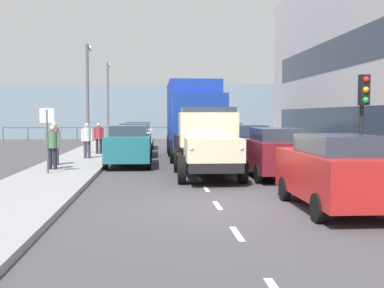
{
  "coord_description": "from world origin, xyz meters",
  "views": [
    {
      "loc": [
        1.47,
        11.16,
        2.16
      ],
      "look_at": [
        -0.06,
        -9.15,
        0.95
      ],
      "focal_mm": 45.44,
      "sensor_mm": 36.0,
      "label": 1
    }
  ],
  "objects_px": {
    "truck_vintage_cream": "(208,144)",
    "traffic_light_near": "(363,105)",
    "car_silver_oppositeside_1": "(134,139)",
    "car_teal_oppositeside_0": "(129,145)",
    "pedestrian_strolling": "(55,140)",
    "car_red_kerbside_near": "(336,171)",
    "lamp_post_promenade": "(88,87)",
    "lorry_cargo_blue": "(194,117)",
    "pedestrian_with_bag": "(99,136)",
    "car_maroon_kerbside_1": "(275,152)",
    "car_navy_kerbside_2": "(245,143)",
    "lamp_post_far": "(108,94)",
    "street_sign": "(47,129)",
    "pedestrian_by_lamp": "(87,138)",
    "car_black_kerbside_3": "(226,137)",
    "car_white_oppositeside_2": "(138,135)",
    "pedestrian_couple_a": "(52,144)"
  },
  "relations": [
    {
      "from": "lorry_cargo_blue",
      "to": "car_black_kerbside_3",
      "type": "height_order",
      "value": "lorry_cargo_blue"
    },
    {
      "from": "pedestrian_couple_a",
      "to": "pedestrian_with_bag",
      "type": "distance_m",
      "value": 7.33
    },
    {
      "from": "car_red_kerbside_near",
      "to": "lamp_post_promenade",
      "type": "distance_m",
      "value": 17.8
    },
    {
      "from": "lamp_post_promenade",
      "to": "lamp_post_far",
      "type": "relative_size",
      "value": 0.97
    },
    {
      "from": "lorry_cargo_blue",
      "to": "pedestrian_strolling",
      "type": "bearing_deg",
      "value": 38.85
    },
    {
      "from": "car_white_oppositeside_2",
      "to": "pedestrian_by_lamp",
      "type": "xyz_separation_m",
      "value": [
        2.06,
        8.63,
        0.22
      ]
    },
    {
      "from": "lorry_cargo_blue",
      "to": "car_black_kerbside_3",
      "type": "distance_m",
      "value": 4.12
    },
    {
      "from": "car_navy_kerbside_2",
      "to": "traffic_light_near",
      "type": "relative_size",
      "value": 1.39
    },
    {
      "from": "lamp_post_promenade",
      "to": "street_sign",
      "type": "distance_m",
      "value": 9.66
    },
    {
      "from": "car_red_kerbside_near",
      "to": "car_navy_kerbside_2",
      "type": "relative_size",
      "value": 0.92
    },
    {
      "from": "car_teal_oppositeside_0",
      "to": "pedestrian_strolling",
      "type": "height_order",
      "value": "pedestrian_strolling"
    },
    {
      "from": "lorry_cargo_blue",
      "to": "pedestrian_couple_a",
      "type": "distance_m",
      "value": 8.62
    },
    {
      "from": "car_maroon_kerbside_1",
      "to": "pedestrian_strolling",
      "type": "bearing_deg",
      "value": -23.33
    },
    {
      "from": "pedestrian_with_bag",
      "to": "lamp_post_promenade",
      "type": "distance_m",
      "value": 2.81
    },
    {
      "from": "car_navy_kerbside_2",
      "to": "pedestrian_by_lamp",
      "type": "xyz_separation_m",
      "value": [
        7.25,
        -1.14,
        0.22
      ]
    },
    {
      "from": "car_black_kerbside_3",
      "to": "traffic_light_near",
      "type": "xyz_separation_m",
      "value": [
        -2.08,
        13.9,
        1.58
      ]
    },
    {
      "from": "lorry_cargo_blue",
      "to": "pedestrian_with_bag",
      "type": "xyz_separation_m",
      "value": [
        4.88,
        -0.92,
        -0.98
      ]
    },
    {
      "from": "car_silver_oppositeside_1",
      "to": "lamp_post_promenade",
      "type": "height_order",
      "value": "lamp_post_promenade"
    },
    {
      "from": "car_maroon_kerbside_1",
      "to": "car_teal_oppositeside_0",
      "type": "xyz_separation_m",
      "value": [
        5.19,
        -4.32,
        0.0
      ]
    },
    {
      "from": "car_silver_oppositeside_1",
      "to": "traffic_light_near",
      "type": "height_order",
      "value": "traffic_light_near"
    },
    {
      "from": "truck_vintage_cream",
      "to": "car_maroon_kerbside_1",
      "type": "relative_size",
      "value": 1.44
    },
    {
      "from": "car_white_oppositeside_2",
      "to": "pedestrian_by_lamp",
      "type": "relative_size",
      "value": 2.43
    },
    {
      "from": "traffic_light_near",
      "to": "lamp_post_promenade",
      "type": "height_order",
      "value": "lamp_post_promenade"
    },
    {
      "from": "car_silver_oppositeside_1",
      "to": "traffic_light_near",
      "type": "distance_m",
      "value": 14.11
    },
    {
      "from": "car_black_kerbside_3",
      "to": "pedestrian_with_bag",
      "type": "distance_m",
      "value": 7.42
    },
    {
      "from": "traffic_light_near",
      "to": "street_sign",
      "type": "bearing_deg",
      "value": -16.97
    },
    {
      "from": "truck_vintage_cream",
      "to": "lamp_post_far",
      "type": "xyz_separation_m",
      "value": [
        5.36,
        -20.94,
        2.58
      ]
    },
    {
      "from": "car_red_kerbside_near",
      "to": "traffic_light_near",
      "type": "distance_m",
      "value": 4.25
    },
    {
      "from": "lorry_cargo_blue",
      "to": "pedestrian_strolling",
      "type": "xyz_separation_m",
      "value": [
        5.98,
        4.81,
        -0.9
      ]
    },
    {
      "from": "car_red_kerbside_near",
      "to": "lamp_post_far",
      "type": "bearing_deg",
      "value": -74.01
    },
    {
      "from": "car_teal_oppositeside_0",
      "to": "car_silver_oppositeside_1",
      "type": "relative_size",
      "value": 0.97
    },
    {
      "from": "truck_vintage_cream",
      "to": "car_silver_oppositeside_1",
      "type": "height_order",
      "value": "truck_vintage_cream"
    },
    {
      "from": "lamp_post_far",
      "to": "car_black_kerbside_3",
      "type": "bearing_deg",
      "value": 129.02
    },
    {
      "from": "car_white_oppositeside_2",
      "to": "lamp_post_promenade",
      "type": "xyz_separation_m",
      "value": [
        2.49,
        5.01,
        2.75
      ]
    },
    {
      "from": "pedestrian_strolling",
      "to": "street_sign",
      "type": "height_order",
      "value": "street_sign"
    },
    {
      "from": "car_navy_kerbside_2",
      "to": "lamp_post_promenade",
      "type": "relative_size",
      "value": 0.77
    },
    {
      "from": "car_black_kerbside_3",
      "to": "street_sign",
      "type": "height_order",
      "value": "street_sign"
    },
    {
      "from": "car_silver_oppositeside_1",
      "to": "street_sign",
      "type": "bearing_deg",
      "value": 73.86
    },
    {
      "from": "car_maroon_kerbside_1",
      "to": "car_navy_kerbside_2",
      "type": "relative_size",
      "value": 0.88
    },
    {
      "from": "truck_vintage_cream",
      "to": "traffic_light_near",
      "type": "distance_m",
      "value": 5.15
    },
    {
      "from": "car_red_kerbside_near",
      "to": "car_silver_oppositeside_1",
      "type": "height_order",
      "value": "same"
    },
    {
      "from": "lamp_post_far",
      "to": "lorry_cargo_blue",
      "type": "bearing_deg",
      "value": 113.38
    },
    {
      "from": "car_teal_oppositeside_0",
      "to": "pedestrian_strolling",
      "type": "xyz_separation_m",
      "value": [
        2.92,
        0.83,
        0.28
      ]
    },
    {
      "from": "truck_vintage_cream",
      "to": "pedestrian_couple_a",
      "type": "relative_size",
      "value": 3.46
    },
    {
      "from": "pedestrian_couple_a",
      "to": "car_red_kerbside_near",
      "type": "bearing_deg",
      "value": 136.11
    },
    {
      "from": "pedestrian_strolling",
      "to": "street_sign",
      "type": "xyz_separation_m",
      "value": [
        -0.32,
        2.75,
        0.51
      ]
    },
    {
      "from": "pedestrian_by_lamp",
      "to": "pedestrian_strolling",
      "type": "bearing_deg",
      "value": 74.5
    },
    {
      "from": "car_teal_oppositeside_0",
      "to": "lamp_post_far",
      "type": "relative_size",
      "value": 0.7
    },
    {
      "from": "car_maroon_kerbside_1",
      "to": "pedestrian_with_bag",
      "type": "height_order",
      "value": "pedestrian_with_bag"
    },
    {
      "from": "pedestrian_by_lamp",
      "to": "lamp_post_far",
      "type": "xyz_separation_m",
      "value": [
        0.4,
        -14.49,
        2.64
      ]
    }
  ]
}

